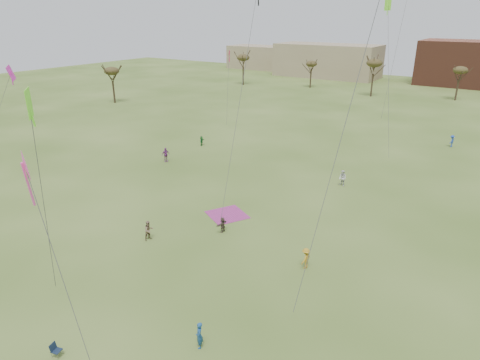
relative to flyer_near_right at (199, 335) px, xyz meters
The scene contains 16 objects.
ground 5.66m from the flyer_near_right, behind, with size 260.00×260.00×0.00m, color #3C5A1C.
flyer_near_right is the anchor object (origin of this frame).
spectator_fore_b 14.35m from the flyer_near_right, 146.81° to the left, with size 0.88×0.68×1.80m, color #836A53.
spectator_fore_c 14.61m from the flyer_near_right, 120.28° to the left, with size 1.37×0.44×1.47m, color brown.
flyer_mid_b 11.50m from the flyer_near_right, 81.94° to the left, with size 1.12×0.65×1.74m, color #BA8E22.
spectator_mid_d 35.43m from the flyer_near_right, 136.05° to the left, with size 1.16×0.48×1.97m, color #8A3A8C.
spectator_mid_e 29.62m from the flyer_near_right, 94.40° to the left, with size 0.92×0.71×1.89m, color silver.
flyer_far_a 42.40m from the flyer_near_right, 128.19° to the left, with size 1.34×0.43×1.45m, color #287933.
flyer_far_c 54.00m from the flyer_near_right, 83.82° to the left, with size 1.17×0.67×1.82m, color #22449F.
blanket_plum 18.18m from the flyer_near_right, 119.92° to the left, with size 3.53×3.53×0.03m, color #A53281.
camp_chair_center 8.40m from the flyer_near_right, 141.28° to the right, with size 0.65×0.62×0.87m.
kites_aloft 36.52m from the flyer_near_right, 101.94° to the left, with size 65.37×76.64×27.78m.
tree_line 80.58m from the flyer_near_right, 95.99° to the left, with size 117.44×49.32×8.91m.
building_tan 122.74m from the flyer_near_right, 109.30° to the left, with size 32.00×14.00×10.00m, color #937F60.
building_brick 120.89m from the flyer_near_right, 90.26° to the left, with size 26.00×16.00×12.00m, color brown.
building_tan_west 141.63m from the flyer_near_right, 119.88° to the left, with size 20.00×12.00×8.00m, color #937F60.
Camera 1 is at (18.74, -16.26, 18.83)m, focal length 31.71 mm.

